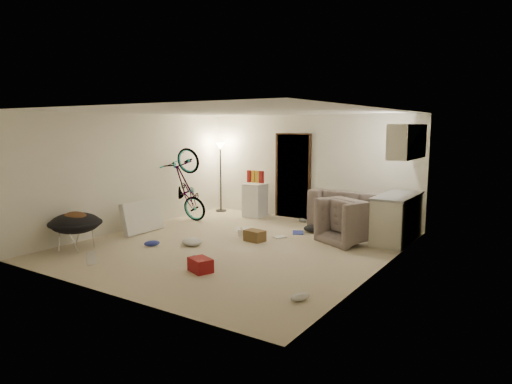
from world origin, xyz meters
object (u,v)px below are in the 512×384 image
Objects in this scene: armchair at (354,226)px; mini_fridge at (255,200)px; floor_lamp at (220,162)px; saucer_chair at (76,228)px; juicer at (241,232)px; bicycle at (187,202)px; drink_case_b at (201,265)px; sofa at (363,216)px; drink_case_a at (255,236)px; tv_box at (142,217)px; kitchen_counter at (397,219)px.

mini_fridge is (-3.00, 1.05, 0.10)m from armchair.
floor_lamp reaches higher than saucer_chair.
juicer is at bearing 49.62° from armchair.
armchair is 0.54× the size of bicycle.
sofa is at bearing 95.89° from drink_case_b.
floor_lamp is 4.80× the size of drink_case_a.
armchair is at bearing 88.66° from drink_case_b.
juicer is (1.96, 0.87, -0.25)m from tv_box.
kitchen_counter is at bearing -116.09° from armchair.
sofa is 2.64m from juicer.
bicycle is 4.79× the size of drink_case_b.
armchair is 2.56× the size of drink_case_a.
mini_fridge reaches higher than saucer_chair.
tv_box reaches higher than saucer_chair.
bicycle is at bearing 87.69° from tv_box.
armchair is at bearing -143.67° from kitchen_counter.
drink_case_a is at bearing -110.86° from bicycle.
bicycle is 1.73× the size of tv_box.
sofa is 4.08m from bicycle.
sofa is 0.97m from armchair.
juicer is (2.06, -2.00, -1.22)m from floor_lamp.
bicycle is (-4.73, -0.81, 0.03)m from kitchen_counter.
mini_fridge reaches higher than tv_box.
bicycle is 1.87× the size of saucer_chair.
saucer_chair is at bearing -127.94° from drink_case_a.
kitchen_counter is at bearing -8.73° from mini_fridge.
bicycle is at bearing 171.84° from drink_case_a.
mini_fridge is at bearing -41.82° from bicycle.
sofa is 4.20m from drink_case_b.
floor_lamp is 1.02× the size of bicycle.
mini_fridge is 2.50m from drink_case_a.
sofa is at bearing 32.25° from tv_box.
drink_case_a is at bearing 53.12° from sofa.
drink_case_b is at bearing -118.89° from kitchen_counter.
drink_case_a reaches higher than drink_case_b.
saucer_chair reaches higher than drink_case_b.
saucer_chair is 2.52× the size of drink_case_a.
armchair is at bearing -19.52° from mini_fridge.
floor_lamp reaches higher than bicycle.
bicycle is 8.58× the size of juicer.
sofa is at bearing -52.14° from armchair.
sofa is 4.71m from tv_box.
sofa is 2.69× the size of mini_fridge.
drink_case_b reaches higher than juicer.
kitchen_counter is 7.26× the size of juicer.
kitchen_counter is 2.80m from drink_case_a.
tv_box is (-3.88, -2.67, 0.02)m from sofa.
kitchen_counter is 1.46× the size of tv_box.
mini_fridge is 2.96m from tv_box.
mini_fridge is (1.05, 1.36, -0.05)m from bicycle.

